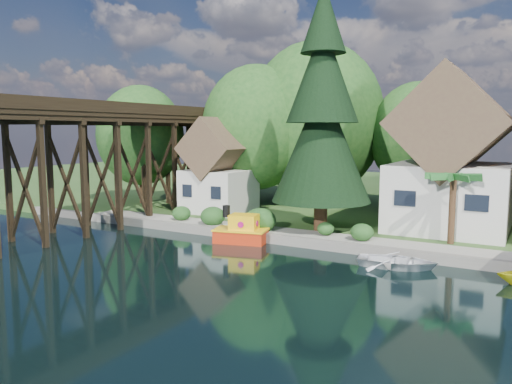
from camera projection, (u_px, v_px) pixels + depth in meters
ground at (241, 281)px, 24.11m from camera, size 140.00×140.00×0.00m
bank at (406, 196)px, 53.40m from camera, size 140.00×52.00×0.50m
seawall at (371, 251)px, 29.01m from camera, size 60.00×0.40×0.62m
promenade at (412, 246)px, 29.12m from camera, size 50.00×2.60×0.06m
trestle_bridge at (88, 157)px, 35.77m from camera, size 4.12×44.18×9.30m
house_left at (452, 162)px, 33.84m from camera, size 7.64×8.64×11.02m
shed at (219, 172)px, 41.55m from camera, size 5.09×5.40×7.85m
bg_trees at (385, 130)px, 41.05m from camera, size 49.90×13.30×10.57m
shrubs at (254, 219)px, 34.20m from camera, size 15.76×2.47×1.70m
conifer at (322, 114)px, 33.01m from camera, size 6.61×6.61×16.28m
palm_tree at (454, 179)px, 29.44m from camera, size 3.76×3.76×4.49m
tugboat at (241, 231)px, 32.39m from camera, size 3.74×2.60×2.47m
boat_white_a at (397, 260)px, 26.52m from camera, size 4.57×3.58×0.86m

